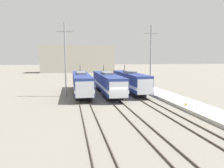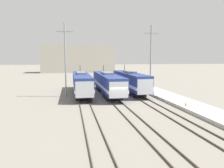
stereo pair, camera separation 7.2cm
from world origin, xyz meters
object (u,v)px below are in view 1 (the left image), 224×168
(locomotive_center, at_px, (108,83))
(locomotive_far_right, at_px, (130,81))
(locomotive_far_left, at_px, (81,83))
(traffic_cone, at_px, (186,104))
(catenary_tower_right, at_px, (151,58))
(catenary_tower_left, at_px, (65,58))

(locomotive_center, xyz_separation_m, locomotive_far_right, (4.63, 1.33, 0.04))
(locomotive_far_left, bearing_deg, traffic_cone, -47.89)
(locomotive_far_right, height_order, catenary_tower_right, catenary_tower_right)
(locomotive_far_left, relative_size, locomotive_center, 0.97)
(catenary_tower_left, bearing_deg, locomotive_center, 9.37)
(locomotive_far_right, height_order, traffic_cone, locomotive_far_right)
(locomotive_far_left, relative_size, traffic_cone, 41.65)
(traffic_cone, bearing_deg, catenary_tower_left, 142.01)
(catenary_tower_right, relative_size, traffic_cone, 26.95)
(locomotive_far_left, bearing_deg, catenary_tower_left, -143.51)
(locomotive_center, relative_size, locomotive_far_right, 1.08)
(locomotive_far_right, distance_m, catenary_tower_right, 5.93)
(locomotive_far_left, xyz_separation_m, locomotive_far_right, (9.27, 0.54, 0.03))
(catenary_tower_left, relative_size, traffic_cone, 26.95)
(locomotive_far_left, height_order, catenary_tower_left, catenary_tower_left)
(locomotive_far_left, xyz_separation_m, locomotive_center, (4.63, -0.79, -0.01))
(locomotive_far_left, distance_m, catenary_tower_left, 5.57)
(locomotive_center, distance_m, catenary_tower_left, 8.67)
(locomotive_far_right, bearing_deg, catenary_tower_left, -168.02)
(locomotive_center, height_order, catenary_tower_left, catenary_tower_left)
(catenary_tower_right, xyz_separation_m, traffic_cone, (0.34, -11.98, -5.87))
(locomotive_far_left, xyz_separation_m, catenary_tower_right, (12.30, -2.00, 4.44))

